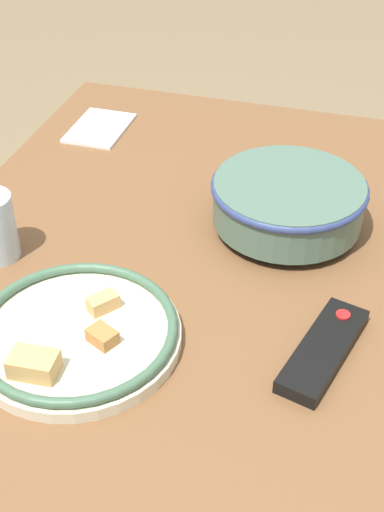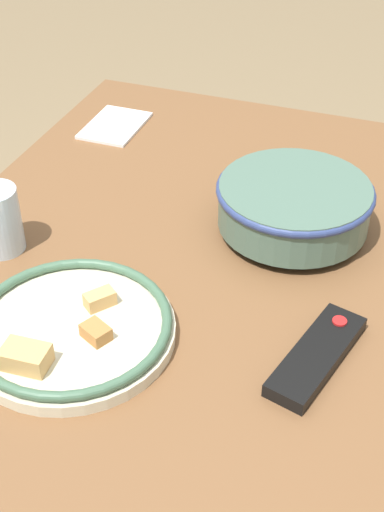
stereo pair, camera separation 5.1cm
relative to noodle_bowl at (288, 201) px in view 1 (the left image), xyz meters
name	(u,v)px [view 1 (the left image)]	position (x,y,z in m)	size (l,w,h in m)	color
dining_table	(195,317)	(0.15, -0.11, -0.14)	(1.17, 0.86, 0.74)	brown
noodle_bowl	(288,201)	(0.00, 0.00, 0.00)	(0.25, 0.25, 0.09)	#4C6B5B
food_plate	(76,334)	(0.34, -0.22, -0.03)	(0.28, 0.28, 0.05)	beige
tv_remote	(324,350)	(0.27, 0.10, -0.04)	(0.19, 0.10, 0.02)	black
folded_napkin	(100,128)	(-0.23, -0.42, -0.05)	(0.15, 0.10, 0.01)	white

